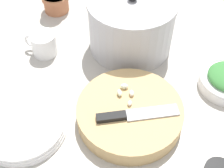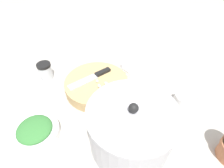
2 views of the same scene
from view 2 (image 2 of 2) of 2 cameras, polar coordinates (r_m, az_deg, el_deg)
ground_plane at (r=0.75m, az=2.41°, el=-3.75°), size 5.00×5.00×0.00m
cutting_board at (r=0.77m, az=-5.04°, el=-0.32°), size 0.27×0.27×0.05m
chef_knife at (r=0.76m, az=-6.30°, el=2.29°), size 0.19×0.14×0.01m
garlic_cloves at (r=0.72m, az=-2.97°, el=-0.34°), size 0.06×0.06×0.02m
herb_bowl at (r=0.67m, az=-23.67°, el=-13.98°), size 0.16×0.16×0.06m
spice_jar at (r=0.87m, az=-20.92°, el=4.02°), size 0.06×0.06×0.08m
coffee_mug at (r=0.74m, az=22.34°, el=-5.15°), size 0.10×0.08×0.07m
plate_stack at (r=0.90m, az=10.15°, el=5.96°), size 0.23×0.23×0.03m
stock_pot at (r=0.55m, az=6.17°, el=-14.28°), size 0.26×0.26×0.20m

